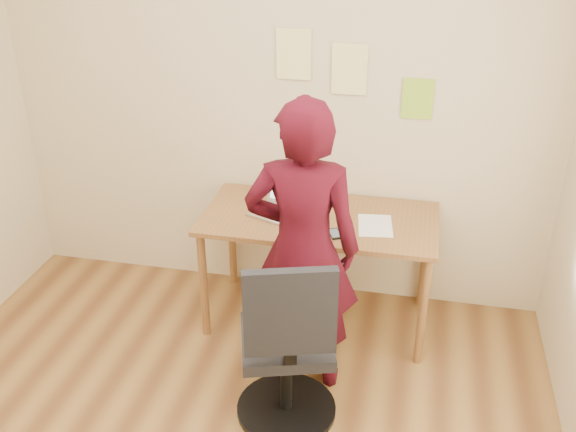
% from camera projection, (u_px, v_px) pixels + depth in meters
% --- Properties ---
extents(room, '(3.58, 3.58, 2.78)m').
position_uv_depth(room, '(171.00, 228.00, 2.41)').
color(room, brown).
rests_on(room, ground).
extents(desk, '(1.40, 0.70, 0.74)m').
position_uv_depth(desk, '(319.00, 229.00, 3.87)').
color(desk, brown).
rests_on(desk, ground).
extents(laptop, '(0.41, 0.39, 0.24)m').
position_uv_depth(laptop, '(284.00, 205.00, 3.86)').
color(laptop, '#AFAFB7').
rests_on(laptop, desk).
extents(paper_sheet, '(0.23, 0.30, 0.00)m').
position_uv_depth(paper_sheet, '(375.00, 225.00, 3.73)').
color(paper_sheet, white).
rests_on(paper_sheet, desk).
extents(phone, '(0.11, 0.14, 0.01)m').
position_uv_depth(phone, '(335.00, 234.00, 3.63)').
color(phone, black).
rests_on(phone, desk).
extents(wall_note_left, '(0.21, 0.00, 0.30)m').
position_uv_depth(wall_note_left, '(294.00, 54.00, 3.78)').
color(wall_note_left, '#F0EC8F').
rests_on(wall_note_left, room).
extents(wall_note_mid, '(0.21, 0.00, 0.30)m').
position_uv_depth(wall_note_mid, '(349.00, 69.00, 3.75)').
color(wall_note_mid, '#F0EC8F').
rests_on(wall_note_mid, room).
extents(wall_note_right, '(0.18, 0.00, 0.24)m').
position_uv_depth(wall_note_right, '(418.00, 99.00, 3.75)').
color(wall_note_right, '#93CE2E').
rests_on(wall_note_right, room).
extents(office_chair, '(0.56, 0.57, 1.02)m').
position_uv_depth(office_chair, '(287.00, 354.00, 3.17)').
color(office_chair, black).
rests_on(office_chair, ground).
extents(person, '(0.63, 0.44, 1.65)m').
position_uv_depth(person, '(303.00, 250.00, 3.31)').
color(person, '#390711').
rests_on(person, ground).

